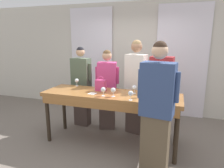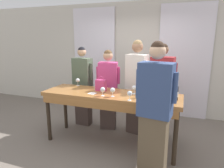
# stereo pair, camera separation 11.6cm
# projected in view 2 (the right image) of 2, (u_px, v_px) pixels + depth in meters

# --- Properties ---
(ground_plane) EXTENTS (18.00, 18.00, 0.00)m
(ground_plane) POSITION_uv_depth(u_px,v_px,m) (111.00, 143.00, 3.73)
(ground_plane) COLOR #70665B
(wall_back) EXTENTS (12.00, 0.06, 2.80)m
(wall_back) POSITION_uv_depth(u_px,v_px,m) (136.00, 58.00, 5.16)
(wall_back) COLOR beige
(wall_back) RESTS_ON ground_plane
(curtain_panel_left) EXTENTS (1.19, 0.03, 2.69)m
(curtain_panel_left) POSITION_uv_depth(u_px,v_px,m) (94.00, 59.00, 5.50)
(curtain_panel_left) COLOR white
(curtain_panel_left) RESTS_ON ground_plane
(curtain_panel_right) EXTENTS (1.19, 0.03, 2.69)m
(curtain_panel_right) POSITION_uv_depth(u_px,v_px,m) (184.00, 63.00, 4.72)
(curtain_panel_right) COLOR white
(curtain_panel_right) RESTS_ON ground_plane
(tasting_bar) EXTENTS (2.43, 0.72, 0.97)m
(tasting_bar) POSITION_uv_depth(u_px,v_px,m) (110.00, 99.00, 3.52)
(tasting_bar) COLOR #9E6633
(tasting_bar) RESTS_ON ground_plane
(wine_bottle) EXTENTS (0.08, 0.08, 0.34)m
(wine_bottle) POSITION_uv_depth(u_px,v_px,m) (176.00, 92.00, 3.10)
(wine_bottle) COLOR black
(wine_bottle) RESTS_ON tasting_bar
(handbag) EXTENTS (0.18, 0.12, 0.27)m
(handbag) POSITION_uv_depth(u_px,v_px,m) (101.00, 85.00, 3.66)
(handbag) COLOR #C63870
(handbag) RESTS_ON tasting_bar
(wine_glass_front_left) EXTENTS (0.08, 0.08, 0.15)m
(wine_glass_front_left) POSITION_uv_depth(u_px,v_px,m) (140.00, 91.00, 3.23)
(wine_glass_front_left) COLOR white
(wine_glass_front_left) RESTS_ON tasting_bar
(wine_glass_front_mid) EXTENTS (0.08, 0.08, 0.15)m
(wine_glass_front_mid) POSITION_uv_depth(u_px,v_px,m) (134.00, 88.00, 3.44)
(wine_glass_front_mid) COLOR white
(wine_glass_front_mid) RESTS_ON tasting_bar
(wine_glass_front_right) EXTENTS (0.08, 0.08, 0.15)m
(wine_glass_front_right) POSITION_uv_depth(u_px,v_px,m) (78.00, 80.00, 4.04)
(wine_glass_front_right) COLOR white
(wine_glass_front_right) RESTS_ON tasting_bar
(wine_glass_center_left) EXTENTS (0.08, 0.08, 0.15)m
(wine_glass_center_left) POSITION_uv_depth(u_px,v_px,m) (130.00, 94.00, 3.09)
(wine_glass_center_left) COLOR white
(wine_glass_center_left) RESTS_ON tasting_bar
(wine_glass_center_mid) EXTENTS (0.08, 0.08, 0.15)m
(wine_glass_center_mid) POSITION_uv_depth(u_px,v_px,m) (174.00, 89.00, 3.39)
(wine_glass_center_mid) COLOR white
(wine_glass_center_mid) RESTS_ON tasting_bar
(wine_glass_center_right) EXTENTS (0.08, 0.08, 0.15)m
(wine_glass_center_right) POSITION_uv_depth(u_px,v_px,m) (103.00, 90.00, 3.32)
(wine_glass_center_right) COLOR white
(wine_glass_center_right) RESTS_ON tasting_bar
(wine_glass_back_left) EXTENTS (0.08, 0.08, 0.15)m
(wine_glass_back_left) POSITION_uv_depth(u_px,v_px,m) (113.00, 90.00, 3.29)
(wine_glass_back_left) COLOR white
(wine_glass_back_left) RESTS_ON tasting_bar
(napkin) EXTENTS (0.14, 0.14, 0.00)m
(napkin) POSITION_uv_depth(u_px,v_px,m) (92.00, 93.00, 3.49)
(napkin) COLOR white
(napkin) RESTS_ON tasting_bar
(pen) EXTENTS (0.04, 0.14, 0.01)m
(pen) POSITION_uv_depth(u_px,v_px,m) (104.00, 93.00, 3.51)
(pen) COLOR black
(pen) RESTS_ON tasting_bar
(guest_olive_jacket) EXTENTS (0.51, 0.26, 1.74)m
(guest_olive_jacket) POSITION_uv_depth(u_px,v_px,m) (83.00, 86.00, 4.37)
(guest_olive_jacket) COLOR #473833
(guest_olive_jacket) RESTS_ON ground_plane
(guest_pink_top) EXTENTS (0.50, 0.34, 1.68)m
(guest_pink_top) POSITION_uv_depth(u_px,v_px,m) (108.00, 90.00, 4.18)
(guest_pink_top) COLOR #473833
(guest_pink_top) RESTS_ON ground_plane
(guest_cream_sweater) EXTENTS (0.50, 0.33, 1.88)m
(guest_cream_sweater) POSITION_uv_depth(u_px,v_px,m) (136.00, 86.00, 3.95)
(guest_cream_sweater) COLOR #473833
(guest_cream_sweater) RESTS_ON ground_plane
(guest_striped_shirt) EXTENTS (0.54, 0.30, 1.82)m
(guest_striped_shirt) POSITION_uv_depth(u_px,v_px,m) (161.00, 91.00, 3.80)
(guest_striped_shirt) COLOR #473833
(guest_striped_shirt) RESTS_ON ground_plane
(host_pouring) EXTENTS (0.55, 0.31, 1.88)m
(host_pouring) POSITION_uv_depth(u_px,v_px,m) (155.00, 111.00, 2.66)
(host_pouring) COLOR brown
(host_pouring) RESTS_ON ground_plane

